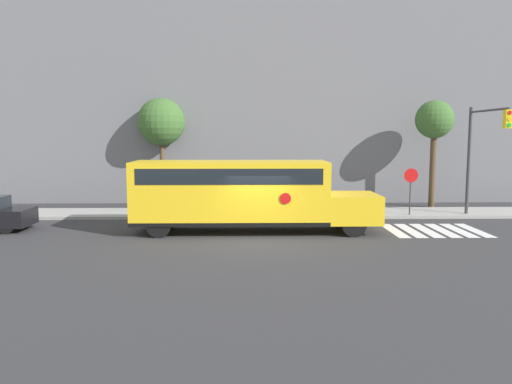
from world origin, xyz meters
The scene contains 9 objects.
ground_plane centered at (0.00, 0.00, 0.00)m, with size 60.00×60.00×0.00m, color #333335.
sidewalk_strip centered at (0.00, 6.50, 0.07)m, with size 44.00×3.00×0.15m.
building_backdrop centered at (0.00, 13.00, 6.55)m, with size 32.00×4.00×13.10m.
crosswalk_stripes centered at (7.67, 2.00, 0.00)m, with size 4.00×3.20×0.01m.
school_bus centered at (-0.69, 1.80, 1.72)m, with size 10.30×2.57×3.02m.
stop_sign centered at (7.69, 5.35, 1.64)m, with size 0.70×0.10×2.48m.
traffic_light centered at (10.70, 4.48, 3.67)m, with size 0.28×3.78×5.49m.
tree_near_sidewalk centered at (-5.43, 10.28, 4.85)m, with size 2.76×2.76×6.26m.
tree_far_sidewalk centered at (10.12, 8.96, 4.85)m, with size 2.14×2.14×6.06m.
Camera 1 is at (-0.47, -19.13, 4.10)m, focal length 35.00 mm.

